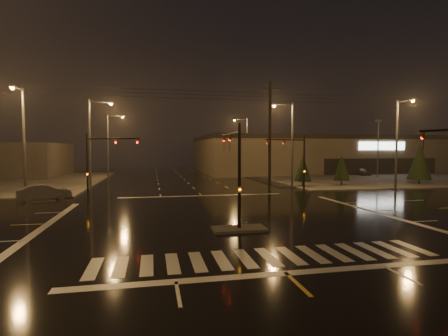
{
  "coord_description": "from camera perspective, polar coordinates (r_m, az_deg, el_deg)",
  "views": [
    {
      "loc": [
        -4.75,
        -22.81,
        4.52
      ],
      "look_at": [
        1.09,
        5.53,
        3.0
      ],
      "focal_mm": 28.0,
      "sensor_mm": 36.0,
      "label": 1
    }
  ],
  "objects": [
    {
      "name": "streetlight_4",
      "position": [
        60.94,
        3.53,
        4.2
      ],
      "size": [
        2.77,
        0.32,
        10.0
      ],
      "color": "#38383A",
      "rests_on": "ground"
    },
    {
      "name": "car_crossing",
      "position": [
        35.21,
        -27.28,
        -3.51
      ],
      "size": [
        4.69,
        2.99,
        1.46
      ],
      "primitive_type": "imported",
      "rotation": [
        0.0,
        0.0,
        1.93
      ],
      "color": "#5A5B62",
      "rests_on": "ground"
    },
    {
      "name": "crosswalk",
      "position": [
        15.28,
        7.24,
        -14.19
      ],
      "size": [
        15.0,
        2.6,
        0.01
      ],
      "primitive_type": "cube",
      "color": "beige",
      "rests_on": "ground"
    },
    {
      "name": "signal_mast_median",
      "position": [
        20.32,
        1.89,
        0.84
      ],
      "size": [
        0.25,
        4.59,
        6.0
      ],
      "color": "black",
      "rests_on": "ground"
    },
    {
      "name": "signal_mast_nw",
      "position": [
        33.29,
        -19.84,
        1.57
      ],
      "size": [
        4.84,
        1.86,
        6.0
      ],
      "color": "black",
      "rests_on": "ground"
    },
    {
      "name": "stop_bar_near",
      "position": [
        13.5,
        10.1,
        -16.56
      ],
      "size": [
        16.0,
        0.5,
        0.01
      ],
      "primitive_type": "cube",
      "color": "beige",
      "rests_on": "ground"
    },
    {
      "name": "retail_building",
      "position": [
        79.46,
        18.39,
        2.36
      ],
      "size": [
        60.2,
        28.3,
        7.2
      ],
      "color": "brown",
      "rests_on": "ground"
    },
    {
      "name": "streetlight_1",
      "position": [
        41.33,
        -20.66,
        4.59
      ],
      "size": [
        2.77,
        0.32,
        10.0
      ],
      "color": "#38383A",
      "rests_on": "ground"
    },
    {
      "name": "signal_mast_ne",
      "position": [
        35.9,
        11.75,
        1.78
      ],
      "size": [
        4.84,
        1.86,
        6.0
      ],
      "color": "black",
      "rests_on": "ground"
    },
    {
      "name": "conifer_1",
      "position": [
        46.06,
        18.65,
        0.05
      ],
      "size": [
        2.02,
        2.02,
        3.85
      ],
      "color": "black",
      "rests_on": "ground"
    },
    {
      "name": "stop_bar_far",
      "position": [
        34.44,
        -3.62,
        -4.53
      ],
      "size": [
        16.0,
        0.5,
        0.01
      ],
      "primitive_type": "cube",
      "color": "beige",
      "rests_on": "ground"
    },
    {
      "name": "conifer_2",
      "position": [
        51.43,
        29.31,
        0.91
      ],
      "size": [
        2.93,
        2.93,
        5.28
      ],
      "color": "black",
      "rests_on": "ground"
    },
    {
      "name": "car_parked",
      "position": [
        64.99,
        21.46,
        -0.55
      ],
      "size": [
        1.77,
        4.27,
        1.44
      ],
      "primitive_type": "imported",
      "rotation": [
        0.0,
        0.0,
        0.02
      ],
      "color": "black",
      "rests_on": "ground"
    },
    {
      "name": "ground",
      "position": [
        23.73,
        0.12,
        -7.97
      ],
      "size": [
        140.0,
        140.0,
        0.0
      ],
      "primitive_type": "plane",
      "color": "black",
      "rests_on": "ground"
    },
    {
      "name": "streetlight_6",
      "position": [
        43.28,
        26.63,
        4.39
      ],
      "size": [
        0.32,
        2.77,
        10.0
      ],
      "color": "#38383A",
      "rests_on": "ground"
    },
    {
      "name": "sidewalk_ne",
      "position": [
        63.37,
        21.65,
        -1.24
      ],
      "size": [
        36.0,
        36.0,
        0.12
      ],
      "primitive_type": "cube",
      "color": "#484540",
      "rests_on": "ground"
    },
    {
      "name": "streetlight_5",
      "position": [
        35.83,
        -30.04,
        4.66
      ],
      "size": [
        0.32,
        2.77,
        10.0
      ],
      "color": "#38383A",
      "rests_on": "ground"
    },
    {
      "name": "utility_pole_1",
      "position": [
        38.99,
        7.49,
        5.35
      ],
      "size": [
        2.2,
        0.32,
        12.0
      ],
      "color": "black",
      "rests_on": "ground"
    },
    {
      "name": "streetlight_2",
      "position": [
        57.19,
        -18.15,
        4.14
      ],
      "size": [
        2.77,
        0.32,
        10.0
      ],
      "color": "#38383A",
      "rests_on": "ground"
    },
    {
      "name": "parking_lot",
      "position": [
        64.67,
        26.34,
        -1.28
      ],
      "size": [
        50.0,
        24.0,
        0.08
      ],
      "primitive_type": "cube",
      "color": "black",
      "rests_on": "ground"
    },
    {
      "name": "streetlight_3",
      "position": [
        41.97,
        10.71,
        4.7
      ],
      "size": [
        2.77,
        0.32,
        10.0
      ],
      "color": "#38383A",
      "rests_on": "ground"
    },
    {
      "name": "median_island",
      "position": [
        19.9,
        2.51,
        -9.9
      ],
      "size": [
        3.0,
        1.6,
        0.15
      ],
      "primitive_type": "cube",
      "color": "#484540",
      "rests_on": "ground"
    },
    {
      "name": "conifer_0",
      "position": [
        43.39,
        12.75,
        0.01
      ],
      "size": [
        2.07,
        2.07,
        3.93
      ],
      "color": "black",
      "rests_on": "ground"
    }
  ]
}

